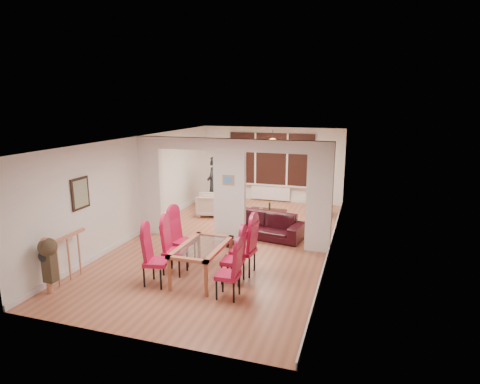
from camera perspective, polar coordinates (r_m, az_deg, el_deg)
The scene contains 24 objects.
floor at distance 10.29m, azimuth -1.44°, elevation -6.96°, with size 5.00×9.00×0.01m, color #A85F43.
room_walls at distance 9.92m, azimuth -1.48°, elevation 0.12°, with size 5.00×9.00×2.60m, color silver, non-canonical shape.
divider_wall at distance 9.92m, azimuth -1.48°, elevation 0.12°, with size 5.00×0.18×2.60m, color white.
bay_window_blinds at distance 14.09m, azimuth 4.46°, elevation 4.70°, with size 3.00×0.08×1.80m, color black.
radiator at distance 14.27m, azimuth 4.34°, elevation -0.09°, with size 1.40×0.08×0.50m, color white.
pendant_light at distance 12.84m, azimuth 4.64°, elevation 6.83°, with size 0.36×0.36×0.36m, color orange.
stair_newel at distance 8.57m, azimuth -23.43°, elevation -8.30°, with size 0.40×1.20×1.10m, color #B97455, non-canonical shape.
wall_poster at distance 9.00m, azimuth -21.78°, elevation -0.18°, with size 0.04×0.52×0.67m, color gray.
pillar_photo at distance 9.77m, azimuth -1.68°, elevation 1.71°, with size 0.30×0.03×0.25m, color #4C8CD8.
dining_table at distance 8.15m, azimuth -5.40°, elevation -9.85°, with size 0.84×1.48×0.70m, color #A3583C, non-canonical shape.
dining_chair_la at distance 7.94m, azimuth -11.83°, elevation -9.15°, with size 0.44×0.44×1.09m, color #AC1137, non-canonical shape.
dining_chair_lb at distance 8.37m, azimuth -9.27°, elevation -7.87°, with size 0.44×0.44×1.10m, color #AC1137, non-canonical shape.
dining_chair_lc at distance 8.86m, azimuth -8.12°, elevation -6.50°, with size 0.46×0.46×1.14m, color #AC1137, non-canonical shape.
dining_chair_ra at distance 7.32m, azimuth -1.72°, elevation -11.18°, with size 0.41×0.41×1.01m, color #AC1137, non-canonical shape.
dining_chair_rb at distance 7.88m, azimuth -1.03°, elevation -9.22°, with size 0.42×0.42×1.05m, color #AC1137, non-canonical shape.
dining_chair_rc at distance 8.25m, azimuth 0.45°, elevation -7.80°, with size 0.46×0.46×1.15m, color #AC1137, non-canonical shape.
sofa at distance 10.55m, azimuth 3.23°, elevation -4.68°, with size 2.14×0.84×0.62m, color black.
armchair at distance 12.47m, azimuth -4.42°, elevation -1.80°, with size 0.75×0.73×0.68m, color beige.
person at distance 13.09m, azimuth -3.78°, elevation 1.29°, with size 0.42×0.63×1.74m, color black.
television at distance 12.68m, azimuth 11.74°, elevation -2.23°, with size 0.11×0.86×0.49m, color black.
coffee_table at distance 12.21m, azimuth 3.89°, elevation -3.15°, with size 1.12×0.56×0.26m, color black, non-canonical shape.
bottle at distance 12.10m, azimuth 4.21°, elevation -2.03°, with size 0.06×0.06×0.26m, color #143F19.
bowl at distance 12.13m, azimuth 2.96°, elevation -2.47°, with size 0.22×0.22×0.05m, color black.
shoes at distance 9.95m, azimuth -1.81°, elevation -7.33°, with size 0.26×0.28×0.11m, color black, non-canonical shape.
Camera 1 is at (3.18, -9.14, 3.49)m, focal length 30.00 mm.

